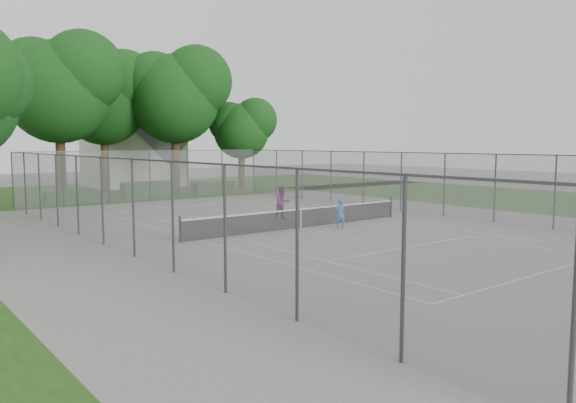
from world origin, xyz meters
TOP-DOWN VIEW (x-y plane):
  - ground at (0.00, 0.00)m, footprint 120.00×120.00m
  - grass_far at (0.00, 26.00)m, footprint 60.00×20.00m
  - grass_right at (22.00, 0.00)m, footprint 16.00×40.00m
  - court_markings at (0.00, 0.00)m, footprint 11.03×23.83m
  - tennis_net at (0.00, 0.00)m, footprint 12.87×0.10m
  - perimeter_fence at (0.00, 0.00)m, footprint 18.08×34.08m
  - tree_far_left at (-4.73, 21.20)m, footprint 8.35×7.63m
  - tree_far_midleft at (-0.20, 24.83)m, footprint 8.04×7.34m
  - tree_far_midright at (4.43, 21.38)m, footprint 8.30×7.58m
  - tree_far_right at (10.33, 20.62)m, footprint 5.54×5.06m
  - hedge_left at (-5.15, 18.09)m, footprint 3.52×1.05m
  - hedge_mid at (0.52, 18.67)m, footprint 3.77×1.08m
  - hedge_right at (5.88, 18.27)m, footprint 3.35×1.23m
  - house at (4.33, 30.04)m, footprint 8.17×6.33m
  - girl_player at (1.44, -1.20)m, footprint 0.60×0.49m
  - woman_player at (1.17, 2.97)m, footprint 0.93×0.76m

SIDE VIEW (x-z plane):
  - ground at x=0.00m, z-range 0.00..0.00m
  - grass_far at x=0.00m, z-range 0.00..0.00m
  - grass_right at x=22.00m, z-range 0.00..0.00m
  - court_markings at x=0.00m, z-range 0.00..0.01m
  - hedge_left at x=-5.15m, z-range 0.00..0.88m
  - hedge_right at x=5.88m, z-range 0.00..1.00m
  - tennis_net at x=0.00m, z-range -0.04..1.06m
  - hedge_mid at x=0.52m, z-range 0.00..1.18m
  - girl_player at x=1.44m, z-range 0.00..1.41m
  - woman_player at x=1.17m, z-range 0.00..1.78m
  - perimeter_fence at x=0.00m, z-range 0.05..3.57m
  - house at x=4.33m, z-range -0.99..9.18m
  - tree_far_right at x=10.33m, z-range 1.48..9.45m
  - tree_far_midleft at x=-0.20m, z-range 2.17..13.72m
  - tree_far_midright at x=4.43m, z-range 2.24..14.16m
  - tree_far_left at x=-4.73m, z-range 2.25..14.26m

